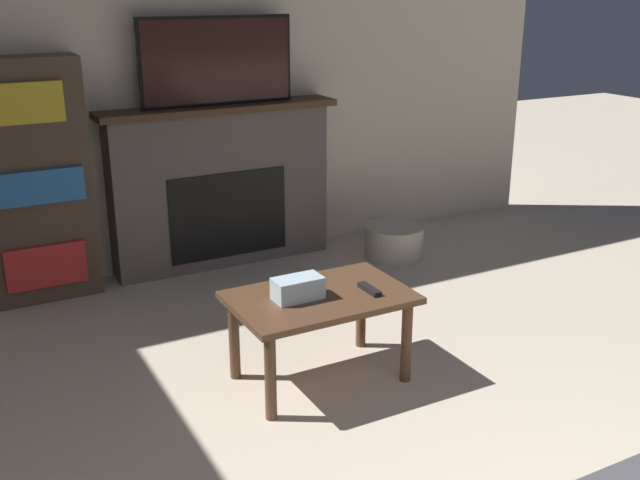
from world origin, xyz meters
TOP-DOWN VIEW (x-y plane):
  - wall_back at (0.00, 4.57)m, footprint 5.77×0.06m
  - fireplace at (0.31, 4.42)m, footprint 1.53×0.28m
  - tv at (0.31, 4.40)m, footprint 0.98×0.03m
  - coffee_table at (0.13, 2.75)m, footprint 0.81×0.52m
  - tissue_box at (0.02, 2.75)m, footprint 0.22×0.12m
  - remote_control at (0.35, 2.67)m, footprint 0.04×0.15m
  - bookshelf at (-0.83, 4.40)m, footprint 0.62×0.29m
  - storage_basket at (1.37, 3.98)m, footprint 0.40×0.40m

SIDE VIEW (x-z plane):
  - storage_basket at x=1.37m, z-range 0.00..0.22m
  - coffee_table at x=0.13m, z-range 0.15..0.58m
  - remote_control at x=0.35m, z-range 0.43..0.45m
  - tissue_box at x=0.02m, z-range 0.43..0.53m
  - fireplace at x=0.31m, z-range 0.00..1.05m
  - bookshelf at x=-0.83m, z-range 0.00..1.39m
  - tv at x=0.31m, z-range 1.05..1.58m
  - wall_back at x=0.00m, z-range 0.00..2.70m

